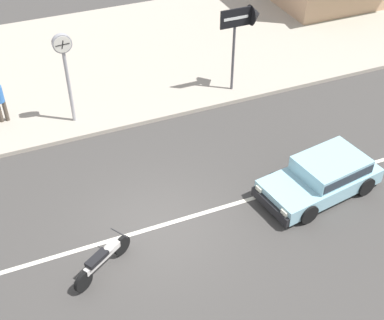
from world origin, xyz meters
TOP-DOWN VIEW (x-y plane):
  - ground_plane at (0.00, 0.00)m, footprint 160.00×160.00m
  - lane_centre_stripe at (0.00, 0.00)m, footprint 50.40×0.14m
  - kerb_strip at (0.00, 9.84)m, footprint 68.00×10.00m
  - hatchback_pale_blue_1 at (5.04, -0.45)m, footprint 3.89×2.19m
  - motorcycle_0 at (-1.78, -0.92)m, footprint 1.74×1.19m
  - street_clock at (-1.00, 5.84)m, footprint 0.63×0.22m
  - arrow_signboard at (5.56, 5.59)m, footprint 1.53×0.74m

SIDE VIEW (x-z plane):
  - ground_plane at x=0.00m, z-range 0.00..0.00m
  - lane_centre_stripe at x=0.00m, z-range 0.00..0.01m
  - kerb_strip at x=0.00m, z-range 0.00..0.15m
  - motorcycle_0 at x=-1.78m, z-range 0.03..0.82m
  - hatchback_pale_blue_1 at x=5.04m, z-range 0.04..1.14m
  - street_clock at x=-1.00m, z-range 0.94..4.20m
  - arrow_signboard at x=5.56m, z-range 1.25..4.49m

